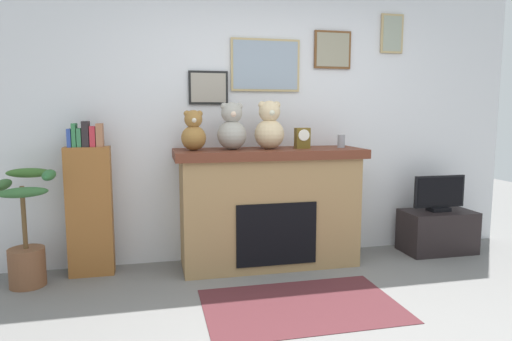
{
  "coord_description": "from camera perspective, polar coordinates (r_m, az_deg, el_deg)",
  "views": [
    {
      "loc": [
        -1.06,
        -2.27,
        1.4
      ],
      "look_at": [
        -0.16,
        1.67,
        0.88
      ],
      "focal_mm": 31.7,
      "sensor_mm": 36.0,
      "label": 1
    }
  ],
  "objects": [
    {
      "name": "fireplace",
      "position": [
        4.16,
        1.64,
        -4.57
      ],
      "size": [
        1.7,
        0.61,
        1.07
      ],
      "color": "#97754A",
      "rests_on": "ground_plane"
    },
    {
      "name": "mantel_clock",
      "position": [
        4.14,
        5.86,
        4.09
      ],
      "size": [
        0.13,
        0.1,
        0.19
      ],
      "color": "brown",
      "rests_on": "fireplace"
    },
    {
      "name": "tv_stand",
      "position": [
        4.94,
        21.9,
        -7.14
      ],
      "size": [
        0.7,
        0.4,
        0.42
      ],
      "primitive_type": "cube",
      "color": "black",
      "rests_on": "ground_plane"
    },
    {
      "name": "teddy_bear_grey",
      "position": [
        3.98,
        -3.07,
        5.33
      ],
      "size": [
        0.26,
        0.26,
        0.42
      ],
      "color": "#9D978D",
      "rests_on": "fireplace"
    },
    {
      "name": "potted_plant",
      "position": [
        4.11,
        -26.96,
        -7.8
      ],
      "size": [
        0.45,
        0.52,
        0.94
      ],
      "color": "brown",
      "rests_on": "ground_plane"
    },
    {
      "name": "teddy_bear_tan",
      "position": [
        4.05,
        1.7,
        5.46
      ],
      "size": [
        0.27,
        0.27,
        0.43
      ],
      "color": "#D3B78C",
      "rests_on": "fireplace"
    },
    {
      "name": "area_rug",
      "position": [
        3.45,
        5.75,
        -16.56
      ],
      "size": [
        1.42,
        0.91,
        0.01
      ],
      "primitive_type": "cube",
      "color": "#4B2125",
      "rests_on": "ground_plane"
    },
    {
      "name": "teddy_bear_cream",
      "position": [
        3.94,
        -7.88,
        4.79
      ],
      "size": [
        0.22,
        0.22,
        0.35
      ],
      "color": "olive",
      "rests_on": "fireplace"
    },
    {
      "name": "candle_jar",
      "position": [
        4.29,
        10.7,
        3.65
      ],
      "size": [
        0.07,
        0.07,
        0.12
      ],
      "primitive_type": "cylinder",
      "color": "gray",
      "rests_on": "fireplace"
    },
    {
      "name": "bookshelf",
      "position": [
        4.12,
        -20.26,
        -4.14
      ],
      "size": [
        0.37,
        0.16,
        1.33
      ],
      "color": "brown",
      "rests_on": "ground_plane"
    },
    {
      "name": "back_wall",
      "position": [
        4.4,
        1.05,
        6.1
      ],
      "size": [
        5.2,
        0.15,
        2.6
      ],
      "color": "silver",
      "rests_on": "ground_plane"
    },
    {
      "name": "television",
      "position": [
        4.86,
        22.12,
        -2.8
      ],
      "size": [
        0.54,
        0.14,
        0.36
      ],
      "color": "black",
      "rests_on": "tv_stand"
    }
  ]
}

